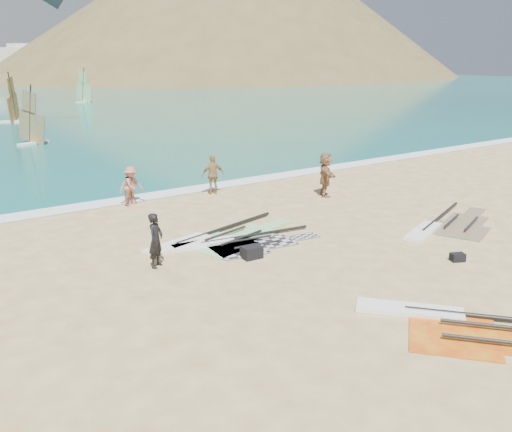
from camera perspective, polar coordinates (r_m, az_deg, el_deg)
ground at (r=17.73m, az=11.66°, el=-5.18°), size 300.00×300.00×0.00m
surf_line at (r=27.11m, az=-7.89°, el=2.34°), size 300.00×1.20×0.04m
headland_main at (r=171.47m, az=-1.70°, el=13.75°), size 143.00×143.00×45.00m
headland_minor at (r=200.92m, az=5.10°, el=14.01°), size 70.00×70.00×28.00m
rig_grey at (r=19.48m, az=-1.95°, el=-2.76°), size 5.21×2.41×0.20m
rig_green at (r=19.98m, az=-4.18°, el=-2.31°), size 6.33×3.27×0.20m
rig_orange at (r=22.59m, az=18.45°, el=-0.95°), size 6.02×3.59×0.20m
rig_red at (r=14.68m, az=20.08°, el=-10.23°), size 4.78×5.83×0.20m
gear_bag_near at (r=18.18m, az=-0.44°, el=-3.64°), size 0.66×0.50×0.40m
gear_bag_far at (r=19.03m, az=19.51°, el=-3.91°), size 0.52×0.45×0.26m
person_wetsuit at (r=17.52m, az=-9.99°, el=-2.41°), size 0.74×0.70×1.70m
beachgoer_left at (r=25.10m, az=-12.36°, el=2.92°), size 0.99×0.93×1.61m
beachgoer_mid at (r=25.09m, az=-12.38°, el=2.99°), size 1.13×0.72×1.67m
beachgoer_back at (r=26.48m, az=-4.32°, el=4.14°), size 1.14×0.66×1.82m
beachgoer_right at (r=26.17m, az=6.96°, el=4.15°), size 1.50×1.90×2.02m
windsurfer_left at (r=44.39m, az=-21.52°, el=8.29°), size 2.42×2.64×4.29m
windsurfer_centre at (r=59.70m, az=-23.09°, el=9.90°), size 2.62×2.76×4.77m
windsurfer_right at (r=82.16m, az=-16.83°, el=11.76°), size 2.65×2.93×4.67m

